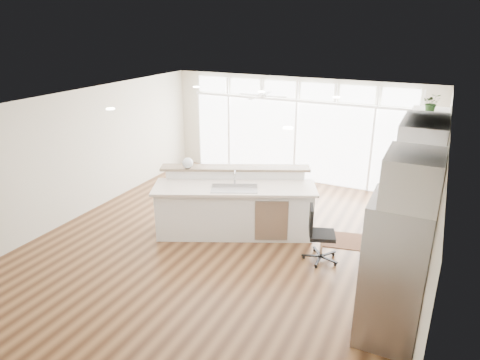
% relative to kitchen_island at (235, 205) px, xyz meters
% --- Properties ---
extents(floor, '(7.00, 8.00, 0.02)m').
position_rel_kitchen_island_xyz_m(floor, '(0.05, -0.42, -0.63)').
color(floor, '#462815').
rests_on(floor, ground).
extents(ceiling, '(7.00, 8.00, 0.02)m').
position_rel_kitchen_island_xyz_m(ceiling, '(0.05, -0.42, 2.08)').
color(ceiling, white).
rests_on(ceiling, wall_back).
extents(wall_back, '(7.00, 0.04, 2.70)m').
position_rel_kitchen_island_xyz_m(wall_back, '(0.05, 3.58, 0.73)').
color(wall_back, beige).
rests_on(wall_back, floor).
extents(wall_front, '(7.00, 0.04, 2.70)m').
position_rel_kitchen_island_xyz_m(wall_front, '(0.05, -4.42, 0.73)').
color(wall_front, beige).
rests_on(wall_front, floor).
extents(wall_left, '(0.04, 8.00, 2.70)m').
position_rel_kitchen_island_xyz_m(wall_left, '(-3.45, -0.42, 0.73)').
color(wall_left, beige).
rests_on(wall_left, floor).
extents(wall_right, '(0.04, 8.00, 2.70)m').
position_rel_kitchen_island_xyz_m(wall_right, '(3.55, -0.42, 0.73)').
color(wall_right, beige).
rests_on(wall_right, floor).
extents(glass_wall, '(5.80, 0.06, 2.08)m').
position_rel_kitchen_island_xyz_m(glass_wall, '(0.05, 3.52, 0.43)').
color(glass_wall, white).
rests_on(glass_wall, wall_back).
extents(transom_row, '(5.90, 0.06, 0.40)m').
position_rel_kitchen_island_xyz_m(transom_row, '(0.05, 3.52, 1.76)').
color(transom_row, white).
rests_on(transom_row, wall_back).
extents(desk_window, '(0.04, 0.85, 0.85)m').
position_rel_kitchen_island_xyz_m(desk_window, '(3.51, -0.12, 0.93)').
color(desk_window, silver).
rests_on(desk_window, wall_right).
extents(ceiling_fan, '(1.16, 1.16, 0.32)m').
position_rel_kitchen_island_xyz_m(ceiling_fan, '(-0.45, 2.38, 1.86)').
color(ceiling_fan, white).
rests_on(ceiling_fan, ceiling).
extents(recessed_lights, '(3.40, 3.00, 0.02)m').
position_rel_kitchen_island_xyz_m(recessed_lights, '(0.05, -0.22, 2.06)').
color(recessed_lights, silver).
rests_on(recessed_lights, ceiling).
extents(oven_cabinet, '(0.64, 1.20, 2.50)m').
position_rel_kitchen_island_xyz_m(oven_cabinet, '(3.22, 1.38, 0.63)').
color(oven_cabinet, white).
rests_on(oven_cabinet, floor).
extents(desk_nook, '(0.72, 1.30, 0.76)m').
position_rel_kitchen_island_xyz_m(desk_nook, '(3.18, -0.12, -0.24)').
color(desk_nook, white).
rests_on(desk_nook, floor).
extents(upper_cabinets, '(0.64, 1.30, 0.64)m').
position_rel_kitchen_island_xyz_m(upper_cabinets, '(3.22, -0.12, 1.73)').
color(upper_cabinets, white).
rests_on(upper_cabinets, wall_right).
extents(refrigerator, '(0.76, 0.90, 2.00)m').
position_rel_kitchen_island_xyz_m(refrigerator, '(3.16, -1.77, 0.38)').
color(refrigerator, '#A1A1A6').
rests_on(refrigerator, floor).
extents(fridge_cabinet, '(0.64, 0.90, 0.60)m').
position_rel_kitchen_island_xyz_m(fridge_cabinet, '(3.22, -1.77, 1.68)').
color(fridge_cabinet, white).
rests_on(fridge_cabinet, wall_right).
extents(framed_photos, '(0.06, 0.22, 0.80)m').
position_rel_kitchen_island_xyz_m(framed_photos, '(3.51, 0.50, 0.78)').
color(framed_photos, black).
rests_on(framed_photos, wall_right).
extents(kitchen_island, '(3.35, 2.38, 1.25)m').
position_rel_kitchen_island_xyz_m(kitchen_island, '(0.00, 0.00, 0.00)').
color(kitchen_island, white).
rests_on(kitchen_island, floor).
extents(rug, '(1.08, 0.88, 0.01)m').
position_rel_kitchen_island_xyz_m(rug, '(2.14, 0.66, -0.62)').
color(rug, '#31190F').
rests_on(rug, floor).
extents(office_chair, '(0.66, 0.64, 1.02)m').
position_rel_kitchen_island_xyz_m(office_chair, '(1.84, -0.25, -0.11)').
color(office_chair, black).
rests_on(office_chair, floor).
extents(fishbowl, '(0.30, 0.30, 0.22)m').
position_rel_kitchen_island_xyz_m(fishbowl, '(-1.03, -0.03, 0.73)').
color(fishbowl, silver).
rests_on(fishbowl, kitchen_island).
extents(monitor, '(0.08, 0.47, 0.39)m').
position_rel_kitchen_island_xyz_m(monitor, '(3.10, -0.12, 0.33)').
color(monitor, black).
rests_on(monitor, desk_nook).
extents(keyboard, '(0.18, 0.34, 0.02)m').
position_rel_kitchen_island_xyz_m(keyboard, '(2.93, -0.12, 0.14)').
color(keyboard, silver).
rests_on(keyboard, desk_nook).
extents(potted_plant, '(0.33, 0.36, 0.26)m').
position_rel_kitchen_island_xyz_m(potted_plant, '(3.22, 1.38, 2.00)').
color(potted_plant, '#366129').
rests_on(potted_plant, oven_cabinet).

